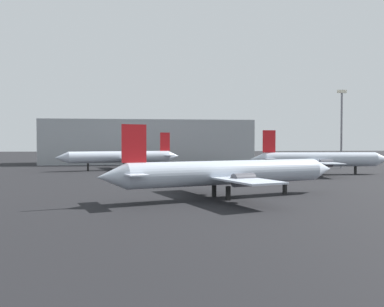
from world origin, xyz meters
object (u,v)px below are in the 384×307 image
object	(u,v)px
airplane_far_left	(319,160)
light_mast_right	(342,124)
airplane_far_right	(122,157)
airplane_distant	(228,173)

from	to	relation	value
airplane_far_left	light_mast_right	bearing A→B (deg)	54.23
airplane_far_right	airplane_distant	bearing A→B (deg)	89.40
airplane_far_right	light_mast_right	bearing A→B (deg)	162.29
airplane_distant	airplane_far_left	xyz separation A→B (m)	(25.99, 32.32, 0.08)
airplane_distant	airplane_far_right	distance (m)	52.97
airplane_distant	airplane_far_right	size ratio (longest dim) A/B	1.04
airplane_far_left	light_mast_right	size ratio (longest dim) A/B	1.49
airplane_far_left	light_mast_right	world-z (taller)	light_mast_right
airplane_far_left	airplane_far_right	bearing A→B (deg)	158.17
airplane_far_left	light_mast_right	distance (m)	24.41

